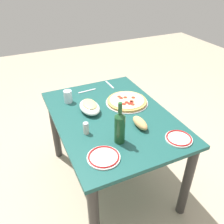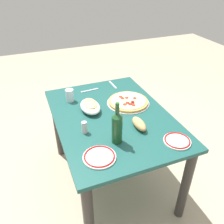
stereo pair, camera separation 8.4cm
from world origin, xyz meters
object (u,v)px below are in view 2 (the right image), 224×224
(bread_loaf, at_px, (139,124))
(spice_shaker, at_px, (84,127))
(baked_pasta_dish, at_px, (90,106))
(wine_bottle, at_px, (117,127))
(water_glass, at_px, (70,95))
(pepperoni_pizza, at_px, (128,102))
(dining_table, at_px, (112,128))
(side_plate_near, at_px, (177,141))
(side_plate_far, at_px, (99,157))

(bread_loaf, relative_size, spice_shaker, 1.94)
(baked_pasta_dish, distance_m, wine_bottle, 0.45)
(water_glass, bearing_deg, baked_pasta_dish, 29.09)
(pepperoni_pizza, distance_m, spice_shaker, 0.52)
(dining_table, height_order, wine_bottle, wine_bottle)
(dining_table, bearing_deg, water_glass, -143.53)
(water_glass, relative_size, side_plate_near, 0.58)
(dining_table, height_order, spice_shaker, spice_shaker)
(water_glass, xyz_separation_m, side_plate_near, (0.80, 0.54, -0.04))
(side_plate_near, bearing_deg, pepperoni_pizza, -170.75)
(bread_loaf, distance_m, spice_shaker, 0.39)
(bread_loaf, bearing_deg, dining_table, -150.91)
(baked_pasta_dish, bearing_deg, bread_loaf, 36.26)
(water_glass, height_order, side_plate_near, water_glass)
(baked_pasta_dish, distance_m, water_glass, 0.24)
(spice_shaker, bearing_deg, pepperoni_pizza, 118.96)
(side_plate_far, xyz_separation_m, bread_loaf, (-0.19, 0.37, 0.02))
(baked_pasta_dish, bearing_deg, pepperoni_pizza, 88.00)
(wine_bottle, height_order, water_glass, wine_bottle)
(wine_bottle, height_order, spice_shaker, wine_bottle)
(baked_pasta_dish, distance_m, side_plate_near, 0.72)
(baked_pasta_dish, bearing_deg, water_glass, -150.91)
(water_glass, distance_m, bread_loaf, 0.67)
(spice_shaker, bearing_deg, dining_table, 116.75)
(wine_bottle, distance_m, water_glass, 0.67)
(wine_bottle, bearing_deg, bread_loaf, 112.29)
(pepperoni_pizza, bearing_deg, side_plate_far, -39.66)
(water_glass, relative_size, spice_shaker, 1.22)
(baked_pasta_dish, height_order, side_plate_far, baked_pasta_dish)
(dining_table, bearing_deg, bread_loaf, 29.09)
(dining_table, xyz_separation_m, water_glass, (-0.34, -0.25, 0.18))
(water_glass, distance_m, side_plate_near, 0.96)
(dining_table, distance_m, bread_loaf, 0.30)
(side_plate_far, height_order, bread_loaf, bread_loaf)
(wine_bottle, distance_m, spice_shaker, 0.26)
(wine_bottle, bearing_deg, side_plate_near, 68.03)
(wine_bottle, relative_size, side_plate_far, 1.44)
(wine_bottle, relative_size, bread_loaf, 1.77)
(spice_shaker, bearing_deg, water_glass, 179.30)
(dining_table, height_order, water_glass, water_glass)
(side_plate_near, xyz_separation_m, side_plate_far, (-0.05, -0.53, -0.00))
(wine_bottle, xyz_separation_m, water_glass, (-0.65, -0.17, -0.07))
(bread_loaf, bearing_deg, spice_shaker, -103.33)
(side_plate_near, xyz_separation_m, bread_loaf, (-0.24, -0.17, 0.02))
(side_plate_far, bearing_deg, pepperoni_pizza, 140.34)
(pepperoni_pizza, xyz_separation_m, water_glass, (-0.22, -0.45, 0.04))
(baked_pasta_dish, height_order, wine_bottle, wine_bottle)
(dining_table, relative_size, side_plate_far, 5.77)
(dining_table, relative_size, baked_pasta_dish, 4.98)
(side_plate_near, height_order, bread_loaf, bread_loaf)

